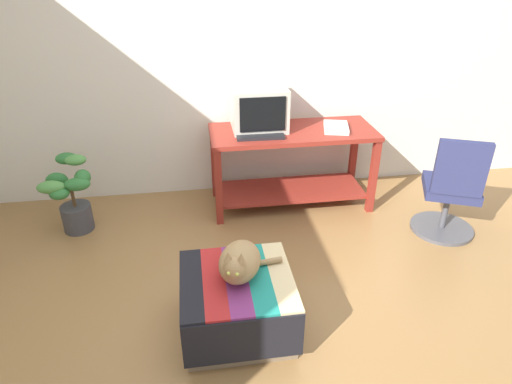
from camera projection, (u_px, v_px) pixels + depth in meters
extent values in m
plane|color=olive|center=(274.00, 332.00, 2.81)|extent=(14.00, 14.00, 0.00)
cube|color=silver|center=(235.00, 55.00, 3.98)|extent=(8.00, 0.10, 2.60)
cube|color=maroon|center=(219.00, 188.00, 3.78)|extent=(0.06, 0.06, 0.69)
cube|color=maroon|center=(373.00, 177.00, 3.97)|extent=(0.06, 0.06, 0.69)
cube|color=maroon|center=(353.00, 154.00, 4.42)|extent=(0.06, 0.06, 0.69)
cube|color=maroon|center=(214.00, 163.00, 4.24)|extent=(0.06, 0.06, 0.69)
cube|color=maroon|center=(290.00, 190.00, 4.20)|extent=(1.34, 0.51, 0.02)
cube|color=maroon|center=(293.00, 132.00, 3.93)|extent=(1.46, 0.60, 0.04)
cube|color=#BCB7A8|center=(259.00, 127.00, 3.96)|extent=(0.33, 0.29, 0.02)
cube|color=#BCB7A8|center=(259.00, 108.00, 3.87)|extent=(0.47, 0.41, 0.37)
cube|color=black|center=(263.00, 114.00, 3.69)|extent=(0.39, 0.01, 0.29)
cube|color=black|center=(260.00, 136.00, 3.75)|extent=(0.40, 0.16, 0.02)
cube|color=white|center=(336.00, 127.00, 3.92)|extent=(0.27, 0.32, 0.04)
cube|color=#7A664C|center=(237.00, 304.00, 2.76)|extent=(0.64, 0.61, 0.38)
cube|color=black|center=(244.00, 341.00, 2.45)|extent=(0.68, 0.01, 0.30)
cube|color=black|center=(191.00, 284.00, 2.63)|extent=(0.14, 0.66, 0.02)
cube|color=#AD2323|center=(214.00, 282.00, 2.65)|extent=(0.14, 0.66, 0.02)
cube|color=#7A2D6B|center=(237.00, 279.00, 2.67)|extent=(0.14, 0.66, 0.02)
cube|color=#1E897A|center=(259.00, 277.00, 2.68)|extent=(0.14, 0.66, 0.02)
cube|color=beige|center=(281.00, 275.00, 2.70)|extent=(0.14, 0.66, 0.02)
ellipsoid|color=#9E7A4C|center=(240.00, 261.00, 2.65)|extent=(0.34, 0.42, 0.19)
sphere|color=#9E7A4C|center=(235.00, 269.00, 2.51)|extent=(0.13, 0.13, 0.13)
cylinder|color=#9E7A4C|center=(260.00, 263.00, 2.76)|extent=(0.29, 0.07, 0.04)
cone|color=#9E7A4C|center=(228.00, 256.00, 2.47)|extent=(0.05, 0.05, 0.06)
cone|color=#9E7A4C|center=(241.00, 258.00, 2.46)|extent=(0.05, 0.05, 0.06)
sphere|color=#C6D151|center=(229.00, 273.00, 2.45)|extent=(0.02, 0.02, 0.02)
sphere|color=#C6D151|center=(237.00, 274.00, 2.45)|extent=(0.02, 0.02, 0.02)
cylinder|color=#3D3D42|center=(78.00, 217.00, 3.81)|extent=(0.25, 0.25, 0.23)
cylinder|color=brown|center=(73.00, 198.00, 3.71)|extent=(0.03, 0.03, 0.16)
ellipsoid|color=#2D7033|center=(83.00, 178.00, 3.63)|extent=(0.13, 0.15, 0.13)
ellipsoid|color=#4C8E42|center=(76.00, 160.00, 3.65)|extent=(0.17, 0.12, 0.09)
ellipsoid|color=#2D7033|center=(66.00, 158.00, 3.70)|extent=(0.18, 0.13, 0.09)
ellipsoid|color=#2D7033|center=(57.00, 181.00, 3.67)|extent=(0.18, 0.11, 0.14)
ellipsoid|color=#4C8E42|center=(51.00, 187.00, 3.53)|extent=(0.22, 0.13, 0.10)
ellipsoid|color=#2D7033|center=(59.00, 193.00, 3.55)|extent=(0.16, 0.15, 0.10)
ellipsoid|color=#2D7033|center=(77.00, 184.00, 3.58)|extent=(0.21, 0.13, 0.10)
cylinder|color=#4C4C51|center=(441.00, 228.00, 3.84)|extent=(0.52, 0.52, 0.03)
cylinder|color=#4C4C51|center=(446.00, 210.00, 3.76)|extent=(0.05, 0.05, 0.34)
cube|color=navy|center=(451.00, 188.00, 3.66)|extent=(0.55, 0.55, 0.08)
cube|color=navy|center=(461.00, 169.00, 3.37)|extent=(0.37, 0.20, 0.44)
cylinder|color=#2351B2|center=(335.00, 126.00, 4.00)|extent=(0.13, 0.07, 0.01)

